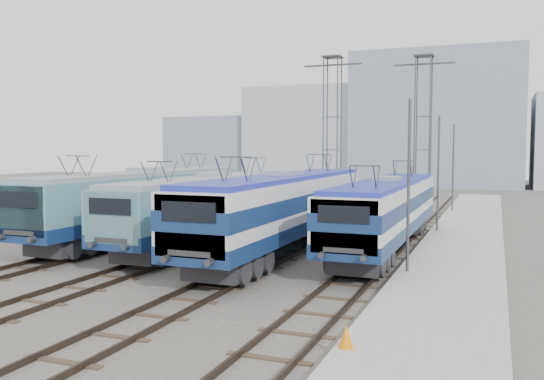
{
  "coord_description": "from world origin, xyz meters",
  "views": [
    {
      "loc": [
        11.77,
        -20.63,
        5.09
      ],
      "look_at": [
        0.95,
        7.0,
        2.96
      ],
      "focal_mm": 38.0,
      "sensor_mm": 36.0,
      "label": 1
    }
  ],
  "objects": [
    {
      "name": "safety_cone",
      "position": [
        8.5,
        -7.39,
        0.59
      ],
      "size": [
        0.35,
        0.35,
        0.58
      ],
      "primitive_type": "cone",
      "color": "orange",
      "rests_on": "platform"
    },
    {
      "name": "ground",
      "position": [
        0.0,
        0.0,
        0.0
      ],
      "size": [
        160.0,
        160.0,
        0.0
      ],
      "primitive_type": "plane",
      "color": "#514C47"
    },
    {
      "name": "building_center",
      "position": [
        4.0,
        62.0,
        9.0
      ],
      "size": [
        22.0,
        14.0,
        18.0
      ],
      "primitive_type": "cube",
      "color": "gray",
      "rests_on": "ground"
    },
    {
      "name": "mast_rear",
      "position": [
        8.6,
        26.0,
        3.5
      ],
      "size": [
        0.12,
        0.12,
        7.0
      ],
      "primitive_type": "cylinder",
      "color": "#3F4247",
      "rests_on": "ground"
    },
    {
      "name": "platform",
      "position": [
        10.2,
        8.0,
        0.15
      ],
      "size": [
        4.0,
        70.0,
        0.3
      ],
      "primitive_type": "cube",
      "color": "#9E9E99",
      "rests_on": "ground"
    },
    {
      "name": "building_west",
      "position": [
        -14.0,
        62.0,
        7.0
      ],
      "size": [
        18.0,
        12.0,
        14.0
      ],
      "primitive_type": "cube",
      "color": "#A3ABB7",
      "rests_on": "ground"
    },
    {
      "name": "locomotive_far_right",
      "position": [
        6.75,
        7.61,
        2.21
      ],
      "size": [
        2.73,
        17.25,
        3.24
      ],
      "color": "navy",
      "rests_on": "ground"
    },
    {
      "name": "locomotive_center_right",
      "position": [
        2.25,
        5.26,
        2.39
      ],
      "size": [
        2.97,
        18.76,
        3.53
      ],
      "color": "navy",
      "rests_on": "ground"
    },
    {
      "name": "mast_mid",
      "position": [
        8.6,
        14.0,
        3.5
      ],
      "size": [
        0.12,
        0.12,
        7.0
      ],
      "primitive_type": "cylinder",
      "color": "#3F4247",
      "rests_on": "ground"
    },
    {
      "name": "catenary_tower_west",
      "position": [
        0.0,
        22.0,
        6.64
      ],
      "size": [
        4.5,
        1.2,
        12.0
      ],
      "color": "#3F4247",
      "rests_on": "ground"
    },
    {
      "name": "building_far_west",
      "position": [
        -30.0,
        62.0,
        5.0
      ],
      "size": [
        14.0,
        10.0,
        10.0
      ],
      "primitive_type": "cube",
      "color": "gray",
      "rests_on": "ground"
    },
    {
      "name": "mast_front",
      "position": [
        8.6,
        2.0,
        3.5
      ],
      "size": [
        0.12,
        0.12,
        7.0
      ],
      "primitive_type": "cylinder",
      "color": "#3F4247",
      "rests_on": "ground"
    },
    {
      "name": "locomotive_far_left",
      "position": [
        -6.75,
        6.79,
        2.32
      ],
      "size": [
        2.96,
        18.7,
        3.52
      ],
      "color": "navy",
      "rests_on": "ground"
    },
    {
      "name": "catenary_tower_east",
      "position": [
        6.5,
        24.0,
        6.64
      ],
      "size": [
        4.5,
        1.2,
        12.0
      ],
      "color": "#3F4247",
      "rests_on": "ground"
    },
    {
      "name": "locomotive_center_left",
      "position": [
        -2.25,
        6.49,
        2.21
      ],
      "size": [
        2.81,
        17.75,
        3.34
      ],
      "color": "navy",
      "rests_on": "ground"
    }
  ]
}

